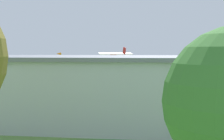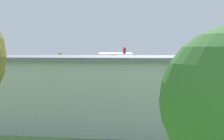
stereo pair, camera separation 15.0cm
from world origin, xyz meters
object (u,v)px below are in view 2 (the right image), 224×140
hangar (86,88)px  windsock (59,56)px  car_white (15,95)px  car_silver (181,96)px  person_watching_takeoff (89,91)px  person_walking_on_apron (62,94)px  biplane (118,58)px

hangar → windsock: bearing=-72.9°
car_white → windsock: windsock is taller
car_silver → person_watching_takeoff: 13.79m
car_silver → person_walking_on_apron: car_silver is taller
car_silver → hangar: bearing=49.6°
car_silver → person_walking_on_apron: bearing=-3.6°
hangar → car_silver: 16.86m
car_silver → person_walking_on_apron: (16.49, -1.04, -0.11)m
car_silver → windsock: windsock is taller
hangar → windsock: (14.36, -46.74, 2.39)m
hangar → biplane: bearing=-91.1°
car_silver → car_white: 22.73m
car_silver → person_walking_on_apron: size_ratio=3.17×
car_white → person_watching_takeoff: 10.65m
person_watching_takeoff → windsock: (11.97, -30.06, 4.70)m
car_silver → car_white: bearing=2.1°
car_white → person_walking_on_apron: (-6.23, -1.87, -0.10)m
person_watching_takeoff → hangar: bearing=98.2°
biplane → windsock: biplane is taller
person_watching_takeoff → person_walking_on_apron: bearing=41.7°
hangar → windsock: 48.95m
person_watching_takeoff → person_walking_on_apron: 4.39m
person_watching_takeoff → biplane: bearing=-99.2°
car_silver → windsock: size_ratio=0.76×
person_watching_takeoff → windsock: windsock is taller
car_white → windsock: (2.47, -34.85, 4.74)m
person_walking_on_apron → windsock: 34.45m
car_white → person_walking_on_apron: 6.50m
hangar → car_white: 16.98m
car_white → person_watching_takeoff: (-9.51, -4.79, 0.04)m
biplane → windsock: bearing=-35.9°
hangar → person_walking_on_apron: 15.08m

